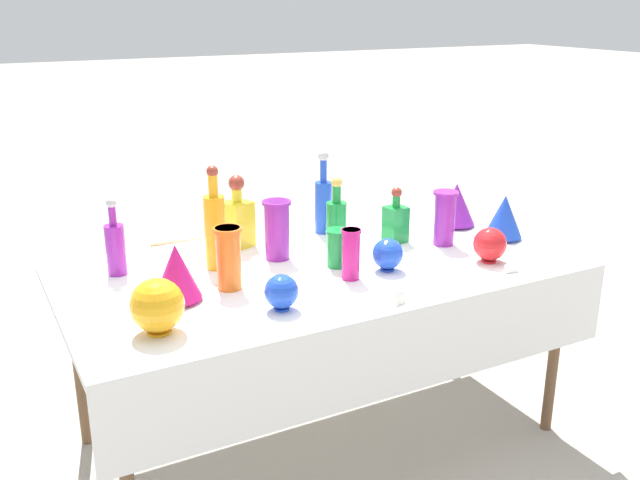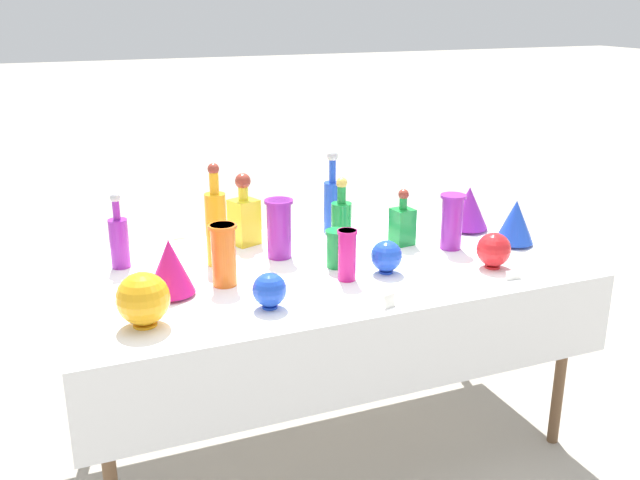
% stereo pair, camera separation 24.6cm
% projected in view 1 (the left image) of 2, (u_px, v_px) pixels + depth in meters
% --- Properties ---
extents(ground_plane, '(40.00, 40.00, 0.00)m').
position_uv_depth(ground_plane, '(320.00, 434.00, 2.98)').
color(ground_plane, '#A0998C').
extents(display_table, '(1.94, 1.02, 0.76)m').
position_uv_depth(display_table, '(324.00, 281.00, 2.72)').
color(display_table, white).
rests_on(display_table, ground).
extents(tall_bottle_0, '(0.08, 0.08, 0.29)m').
position_uv_depth(tall_bottle_0, '(336.00, 220.00, 2.90)').
color(tall_bottle_0, '#198C38').
rests_on(tall_bottle_0, display_table).
extents(tall_bottle_1, '(0.08, 0.08, 0.40)m').
position_uv_depth(tall_bottle_1, '(215.00, 228.00, 2.65)').
color(tall_bottle_1, orange).
rests_on(tall_bottle_1, display_table).
extents(tall_bottle_2, '(0.07, 0.07, 0.36)m').
position_uv_depth(tall_bottle_2, '(323.00, 202.00, 3.07)').
color(tall_bottle_2, blue).
rests_on(tall_bottle_2, display_table).
extents(tall_bottle_3, '(0.07, 0.07, 0.29)m').
position_uv_depth(tall_bottle_3, '(115.00, 246.00, 2.61)').
color(tall_bottle_3, purple).
rests_on(tall_bottle_3, display_table).
extents(square_decanter_0, '(0.09, 0.09, 0.24)m').
position_uv_depth(square_decanter_0, '(396.00, 221.00, 2.97)').
color(square_decanter_0, '#198C38').
rests_on(square_decanter_0, display_table).
extents(square_decanter_1, '(0.13, 0.13, 0.30)m').
position_uv_depth(square_decanter_1, '(238.00, 218.00, 2.90)').
color(square_decanter_1, yellow).
rests_on(square_decanter_1, display_table).
extents(slender_vase_0, '(0.11, 0.11, 0.23)m').
position_uv_depth(slender_vase_0, '(277.00, 228.00, 2.76)').
color(slender_vase_0, purple).
rests_on(slender_vase_0, display_table).
extents(slender_vase_1, '(0.10, 0.10, 0.23)m').
position_uv_depth(slender_vase_1, '(445.00, 216.00, 2.92)').
color(slender_vase_1, purple).
rests_on(slender_vase_1, display_table).
extents(slender_vase_2, '(0.09, 0.09, 0.15)m').
position_uv_depth(slender_vase_2, '(338.00, 247.00, 2.69)').
color(slender_vase_2, '#198C38').
rests_on(slender_vase_2, display_table).
extents(slender_vase_3, '(0.07, 0.07, 0.19)m').
position_uv_depth(slender_vase_3, '(351.00, 253.00, 2.57)').
color(slender_vase_3, '#C61972').
rests_on(slender_vase_3, display_table).
extents(slender_vase_4, '(0.10, 0.10, 0.22)m').
position_uv_depth(slender_vase_4, '(228.00, 256.00, 2.47)').
color(slender_vase_4, orange).
rests_on(slender_vase_4, display_table).
extents(fluted_vase_0, '(0.16, 0.16, 0.20)m').
position_uv_depth(fluted_vase_0, '(176.00, 272.00, 2.37)').
color(fluted_vase_0, '#C61972').
rests_on(fluted_vase_0, display_table).
extents(fluted_vase_1, '(0.16, 0.16, 0.19)m').
position_uv_depth(fluted_vase_1, '(504.00, 216.00, 3.00)').
color(fluted_vase_1, blue).
rests_on(fluted_vase_1, display_table).
extents(fluted_vase_2, '(0.18, 0.18, 0.19)m').
position_uv_depth(fluted_vase_2, '(456.00, 204.00, 3.17)').
color(fluted_vase_2, purple).
rests_on(fluted_vase_2, display_table).
extents(round_bowl_0, '(0.17, 0.17, 0.18)m').
position_uv_depth(round_bowl_0, '(157.00, 305.00, 2.15)').
color(round_bowl_0, orange).
rests_on(round_bowl_0, display_table).
extents(round_bowl_1, '(0.13, 0.13, 0.14)m').
position_uv_depth(round_bowl_1, '(490.00, 244.00, 2.74)').
color(round_bowl_1, red).
rests_on(round_bowl_1, display_table).
extents(round_bowl_2, '(0.12, 0.12, 0.12)m').
position_uv_depth(round_bowl_2, '(388.00, 254.00, 2.66)').
color(round_bowl_2, blue).
rests_on(round_bowl_2, display_table).
extents(round_bowl_3, '(0.11, 0.11, 0.12)m').
position_uv_depth(round_bowl_3, '(281.00, 292.00, 2.32)').
color(round_bowl_3, blue).
rests_on(round_bowl_3, display_table).
extents(price_tag_left, '(0.05, 0.03, 0.05)m').
position_uv_depth(price_tag_left, '(400.00, 298.00, 2.37)').
color(price_tag_left, white).
rests_on(price_tag_left, display_table).
extents(price_tag_center, '(0.06, 0.02, 0.03)m').
position_uv_depth(price_tag_center, '(512.00, 268.00, 2.65)').
color(price_tag_center, white).
rests_on(price_tag_center, display_table).
extents(cardboard_box_behind_left, '(0.56, 0.43, 0.46)m').
position_uv_depth(cardboard_box_behind_left, '(201.00, 289.00, 3.98)').
color(cardboard_box_behind_left, tan).
rests_on(cardboard_box_behind_left, ground).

